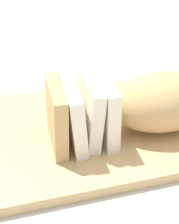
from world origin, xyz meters
name	(u,v)px	position (x,y,z in m)	size (l,w,h in m)	color
ground_plane	(90,134)	(0.00, 0.00, 0.00)	(3.00, 3.00, 0.00)	beige
cutting_board	(90,130)	(0.00, 0.00, 0.01)	(0.42, 0.31, 0.02)	tan
bread_loaf	(140,105)	(-0.08, 0.03, 0.07)	(0.31, 0.12, 0.11)	tan
bread_knife	(91,98)	(-0.02, -0.09, 0.03)	(0.25, 0.04, 0.02)	silver
crumb_near_knife	(79,115)	(0.01, -0.03, 0.02)	(0.01, 0.01, 0.01)	#996633
crumb_near_loaf	(105,109)	(-0.04, -0.05, 0.02)	(0.00, 0.00, 0.00)	#996633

